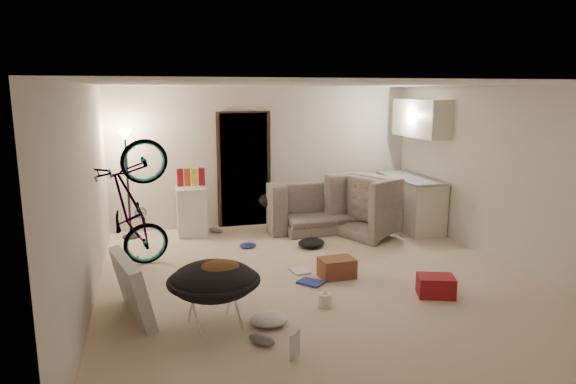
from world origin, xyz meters
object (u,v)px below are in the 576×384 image
object	(u,v)px
tv_box	(132,287)
juicer	(325,299)
floor_lamp	(126,160)
kitchen_counter	(410,203)
saucer_chair	(214,289)
sofa	(326,209)
armchair	(378,211)
drink_case_b	(436,286)
mini_fridge	(192,211)
drink_case_a	(337,268)
bicycle	(134,235)

from	to	relation	value
tv_box	juicer	xyz separation A→B (m)	(2.10, -0.29, -0.25)
tv_box	floor_lamp	bearing A→B (deg)	77.21
kitchen_counter	saucer_chair	xyz separation A→B (m)	(-3.90, -3.02, -0.03)
sofa	armchair	size ratio (longest dim) A/B	1.92
armchair	saucer_chair	world-z (taller)	armchair
drink_case_b	juicer	xyz separation A→B (m)	(-1.39, 0.05, -0.03)
juicer	drink_case_b	bearing A→B (deg)	-2.18
tv_box	armchair	bearing A→B (deg)	16.72
kitchen_counter	sofa	bearing A→B (deg)	162.64
floor_lamp	tv_box	xyz separation A→B (m)	(0.10, -3.24, -0.96)
armchair	mini_fridge	size ratio (longest dim) A/B	1.42
sofa	drink_case_b	bearing A→B (deg)	91.39
saucer_chair	tv_box	world-z (taller)	tv_box
drink_case_a	juicer	world-z (taller)	drink_case_a
sofa	mini_fridge	size ratio (longest dim) A/B	2.74
drink_case_b	juicer	distance (m)	1.39
saucer_chair	drink_case_b	distance (m)	2.68
armchair	tv_box	size ratio (longest dim) A/B	1.12
drink_case_b	mini_fridge	bearing A→B (deg)	146.55
sofa	mini_fridge	distance (m)	2.38
floor_lamp	bicycle	distance (m)	1.80
bicycle	juicer	bearing A→B (deg)	-142.25
kitchen_counter	armchair	xyz separation A→B (m)	(-0.68, -0.12, -0.06)
armchair	drink_case_a	bearing A→B (deg)	118.50
kitchen_counter	drink_case_a	xyz separation A→B (m)	(-2.16, -2.02, -0.31)
tv_box	drink_case_a	distance (m)	2.64
mini_fridge	drink_case_a	distance (m)	3.07
tv_box	drink_case_b	world-z (taller)	tv_box
bicycle	drink_case_b	world-z (taller)	bicycle
armchair	sofa	bearing A→B (deg)	29.56
floor_lamp	mini_fridge	world-z (taller)	floor_lamp
armchair	mini_fridge	bearing A→B (deg)	54.41
armchair	drink_case_a	size ratio (longest dim) A/B	2.59
sofa	saucer_chair	bearing A→B (deg)	52.69
bicycle	kitchen_counter	bearing A→B (deg)	-88.41
tv_box	juicer	distance (m)	2.14
floor_lamp	bicycle	world-z (taller)	floor_lamp
kitchen_counter	bicycle	world-z (taller)	bicycle
armchair	tv_box	distance (m)	4.74
kitchen_counter	drink_case_b	size ratio (longest dim) A/B	3.53
floor_lamp	drink_case_a	distance (m)	3.96
floor_lamp	saucer_chair	size ratio (longest dim) A/B	1.87
mini_fridge	armchair	bearing A→B (deg)	-10.97
sofa	armchair	distance (m)	0.96
sofa	mini_fridge	xyz separation A→B (m)	(-2.38, 0.10, 0.08)
drink_case_b	tv_box	bearing A→B (deg)	-165.61
kitchen_counter	tv_box	bearing A→B (deg)	-151.33
bicycle	saucer_chair	bearing A→B (deg)	-167.97
tv_box	bicycle	bearing A→B (deg)	75.44
floor_lamp	mini_fridge	distance (m)	1.36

